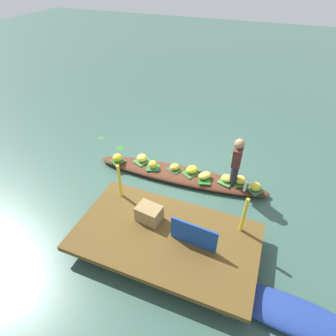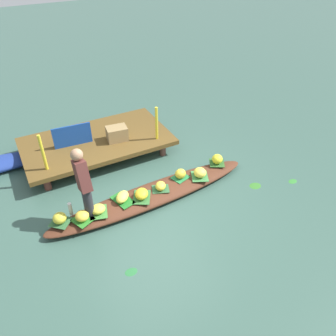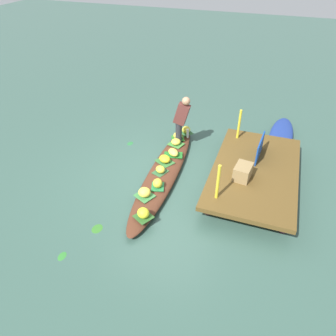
{
  "view_description": "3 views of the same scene",
  "coord_description": "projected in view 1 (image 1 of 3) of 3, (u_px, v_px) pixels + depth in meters",
  "views": [
    {
      "loc": [
        -1.59,
        4.78,
        4.27
      ],
      "look_at": [
        0.17,
        0.32,
        0.49
      ],
      "focal_mm": 29.39,
      "sensor_mm": 36.0,
      "label": 1
    },
    {
      "loc": [
        -2.02,
        -4.38,
        4.3
      ],
      "look_at": [
        0.38,
        0.11,
        0.52
      ],
      "focal_mm": 35.86,
      "sensor_mm": 36.0,
      "label": 2
    },
    {
      "loc": [
        5.49,
        2.05,
        4.5
      ],
      "look_at": [
        0.02,
        0.11,
        0.27
      ],
      "focal_mm": 34.18,
      "sensor_mm": 36.0,
      "label": 3
    }
  ],
  "objects": [
    {
      "name": "canal_water",
      "position": [
        180.0,
        178.0,
        6.59
      ],
      "size": [
        40.0,
        40.0,
        0.0
      ],
      "primitive_type": "plane",
      "color": "#36574B",
      "rests_on": "ground"
    },
    {
      "name": "vendor_boat",
      "position": [
        180.0,
        175.0,
        6.53
      ],
      "size": [
        4.17,
        0.85,
        0.2
      ],
      "primitive_type": "ellipsoid",
      "rotation": [
        0.0,
        0.0,
        0.04
      ],
      "color": "#522B1B",
      "rests_on": "ground"
    },
    {
      "name": "leaf_mat_0",
      "position": [
        175.0,
        169.0,
        6.53
      ],
      "size": [
        0.39,
        0.35,
        0.01
      ],
      "primitive_type": "cube",
      "rotation": [
        0.0,
        0.0,
        2.77
      ],
      "color": "#2F5F35",
      "rests_on": "vendor_boat"
    },
    {
      "name": "banana_bunch_0",
      "position": [
        175.0,
        167.0,
        6.49
      ],
      "size": [
        0.29,
        0.3,
        0.15
      ],
      "primitive_type": "ellipsoid",
      "rotation": [
        0.0,
        0.0,
        0.91
      ],
      "color": "yellow",
      "rests_on": "vendor_boat"
    },
    {
      "name": "banana_bunch_2",
      "position": [
        205.0,
        176.0,
        6.23
      ],
      "size": [
        0.37,
        0.37,
        0.15
      ],
      "primitive_type": "ellipsoid",
      "rotation": [
        0.0,
        0.0,
        3.94
      ],
      "color": "#F1DF50",
      "rests_on": "vendor_boat"
    },
    {
      "name": "banana_bunch_1",
      "position": [
        117.0,
        158.0,
        6.74
      ],
      "size": [
        0.31,
        0.31,
        0.2
      ],
      "primitive_type": "ellipsoid",
      "rotation": [
        0.0,
        0.0,
        5.77
      ],
      "color": "yellow",
      "rests_on": "vendor_boat"
    },
    {
      "name": "banana_bunch_4",
      "position": [
        153.0,
        165.0,
        6.53
      ],
      "size": [
        0.26,
        0.24,
        0.19
      ],
      "primitive_type": "ellipsoid",
      "rotation": [
        0.0,
        0.0,
        0.21
      ],
      "color": "yellow",
      "rests_on": "vendor_boat"
    },
    {
      "name": "market_banner",
      "position": [
        194.0,
        235.0,
        4.51
      ],
      "size": [
        0.81,
        0.09,
        0.48
      ],
      "primitive_type": "cube",
      "rotation": [
        0.0,
        0.0,
        -0.07
      ],
      "color": "navy",
      "rests_on": "dock_platform"
    },
    {
      "name": "banana_bunch_7",
      "position": [
        227.0,
        178.0,
        6.16
      ],
      "size": [
        0.26,
        0.23,
        0.15
      ],
      "primitive_type": "ellipsoid",
      "rotation": [
        0.0,
        0.0,
        3.14
      ],
      "color": "yellow",
      "rests_on": "vendor_boat"
    },
    {
      "name": "leaf_mat_2",
      "position": [
        204.0,
        178.0,
        6.28
      ],
      "size": [
        0.38,
        0.5,
        0.01
      ],
      "primitive_type": "cube",
      "rotation": [
        0.0,
        0.0,
        1.84
      ],
      "color": "#206B24",
      "rests_on": "vendor_boat"
    },
    {
      "name": "leaf_mat_6",
      "position": [
        255.0,
        190.0,
        5.97
      ],
      "size": [
        0.43,
        0.43,
        0.01
      ],
      "primitive_type": "cube",
      "rotation": [
        0.0,
        0.0,
        2.4
      ],
      "color": "#2F5F35",
      "rests_on": "vendor_boat"
    },
    {
      "name": "vendor_person",
      "position": [
        237.0,
        159.0,
        5.67
      ],
      "size": [
        0.2,
        0.41,
        1.25
      ],
      "color": "#28282D",
      "rests_on": "vendor_boat"
    },
    {
      "name": "water_bottle",
      "position": [
        245.0,
        186.0,
        5.88
      ],
      "size": [
        0.06,
        0.06,
        0.25
      ],
      "primitive_type": "cylinder",
      "color": "silver",
      "rests_on": "vendor_boat"
    },
    {
      "name": "leaf_mat_7",
      "position": [
        227.0,
        181.0,
        6.21
      ],
      "size": [
        0.39,
        0.43,
        0.01
      ],
      "primitive_type": "cube",
      "rotation": [
        0.0,
        0.0,
        1.3
      ],
      "color": "#3F8037",
      "rests_on": "vendor_boat"
    },
    {
      "name": "banana_bunch_8",
      "position": [
        142.0,
        158.0,
        6.74
      ],
      "size": [
        0.25,
        0.26,
        0.19
      ],
      "primitive_type": "ellipsoid",
      "rotation": [
        0.0,
        0.0,
        1.55
      ],
      "color": "#F9DB4A",
      "rests_on": "vendor_boat"
    },
    {
      "name": "leaf_mat_4",
      "position": [
        153.0,
        168.0,
        6.58
      ],
      "size": [
        0.37,
        0.34,
        0.01
      ],
      "primitive_type": "cube",
      "rotation": [
        0.0,
        0.0,
        0.3
      ],
      "color": "#26793E",
      "rests_on": "vendor_boat"
    },
    {
      "name": "leaf_mat_3",
      "position": [
        240.0,
        183.0,
        6.16
      ],
      "size": [
        0.41,
        0.42,
        0.01
      ],
      "primitive_type": "cube",
      "rotation": [
        0.0,
        0.0,
        2.0
      ],
      "color": "#2B7625",
      "rests_on": "vendor_boat"
    },
    {
      "name": "drifting_plant_1",
      "position": [
        101.0,
        138.0,
        8.02
      ],
      "size": [
        0.21,
        0.15,
        0.01
      ],
      "primitive_type": "ellipsoid",
      "rotation": [
        0.0,
        0.0,
        0.09
      ],
      "color": "#2F7B2E",
      "rests_on": "ground"
    },
    {
      "name": "leaf_mat_8",
      "position": [
        142.0,
        161.0,
        6.8
      ],
      "size": [
        0.44,
        0.46,
        0.01
      ],
      "primitive_type": "cube",
      "rotation": [
        0.0,
        0.0,
        1.13
      ],
      "color": "#3C7D40",
      "rests_on": "vendor_boat"
    },
    {
      "name": "banana_bunch_6",
      "position": [
        256.0,
        187.0,
        5.91
      ],
      "size": [
        0.28,
        0.28,
        0.19
      ],
      "primitive_type": "ellipsoid",
      "rotation": [
        0.0,
        0.0,
        5.0
      ],
      "color": "gold",
      "rests_on": "vendor_boat"
    },
    {
      "name": "moored_boat",
      "position": [
        289.0,
        313.0,
        4.02
      ],
      "size": [
        2.26,
        0.69,
        0.23
      ],
      "primitive_type": "ellipsoid",
      "rotation": [
        0.0,
        0.0,
        -0.04
      ],
      "color": "navy",
      "rests_on": "ground"
    },
    {
      "name": "railing_post_west",
      "position": [
        244.0,
        215.0,
        4.65
      ],
      "size": [
        0.06,
        0.06,
        0.76
      ],
      "primitive_type": "cylinder",
      "color": "yellow",
      "rests_on": "dock_platform"
    },
    {
      "name": "banana_bunch_5",
      "position": [
        192.0,
        170.0,
        6.4
      ],
      "size": [
        0.36,
        0.37,
        0.16
      ],
      "primitive_type": "ellipsoid",
      "rotation": [
        0.0,
        0.0,
        0.98
      ],
      "color": "yellow",
      "rests_on": "vendor_boat"
    },
    {
      "name": "leaf_mat_1",
      "position": [
        118.0,
        161.0,
        6.8
      ],
      "size": [
        0.42,
        0.42,
        0.01
      ],
      "primitive_type": "cube",
      "rotation": [
        0.0,
        0.0,
        1.06
      ],
      "color": "#2D5C26",
      "rests_on": "vendor_boat"
    },
    {
      "name": "dock_platform",
      "position": [
        165.0,
        237.0,
        4.83
      ],
      "size": [
        3.2,
        1.8,
        0.38
      ],
      "color": "brown",
      "rests_on": "ground"
    },
    {
      "name": "railing_post_east",
      "position": [
        120.0,
        181.0,
        5.35
      ],
      "size": [
        0.06,
        0.06,
        0.76
      ],
      "primitive_type": "cylinder",
      "color": "yellow",
      "rests_on": "dock_platform"
    },
    {
      "name": "drifting_plant_2",
      "position": [
        120.0,
        148.0,
        7.62
      ],
      "size": [
        0.25,
        0.21,
        0.01
      ],
      "primitive_type": "ellipsoid",
      "rotation": [
        0.0,
        0.0,
        3.1
      ],
      "color": "#337327",
      "rests_on": "ground"
    },
    {
      "name": "leaf_mat_5",
      "position": [
        192.0,
        172.0,
        6.45
      ],
      "size": [
        0.47,
        0.5,
        0.01
      ],
      "primitive_type": "cube",
      "rotation": [
        0.0,
        0.0,
        1.05
      ],
      "color": "#326A31",
      "rests_on": "vendor_boat"
    },
    {
      "name": "produce_crate",
      "position": [
        149.0,
        213.0,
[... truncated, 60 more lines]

